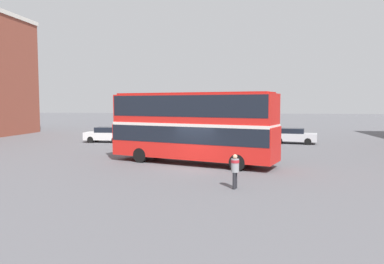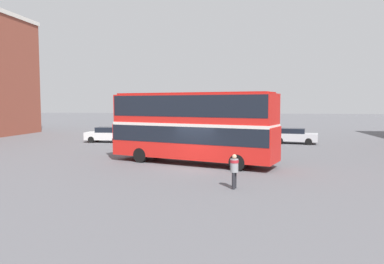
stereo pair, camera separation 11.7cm
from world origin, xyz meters
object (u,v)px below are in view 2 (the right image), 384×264
at_px(parked_car_kerb_far, 294,136).
at_px(parked_car_kerb_near, 107,135).
at_px(pedestrian_foreground, 234,168).
at_px(double_decker_bus, 192,123).

bearing_deg(parked_car_kerb_far, parked_car_kerb_near, -165.02).
bearing_deg(pedestrian_foreground, double_decker_bus, -51.10).
bearing_deg(double_decker_bus, parked_car_kerb_near, 149.80).
bearing_deg(pedestrian_foreground, parked_car_kerb_far, -88.97).
distance_m(double_decker_bus, pedestrian_foreground, 7.69).
relative_size(double_decker_bus, parked_car_kerb_far, 2.46).
bearing_deg(parked_car_kerb_far, double_decker_bus, -110.50).
bearing_deg(double_decker_bus, parked_car_kerb_far, 77.53).
distance_m(parked_car_kerb_near, parked_car_kerb_far, 18.89).
relative_size(pedestrian_foreground, parked_car_kerb_near, 0.40).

